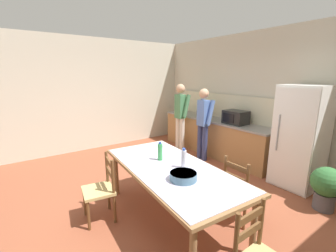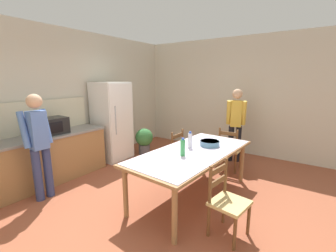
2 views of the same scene
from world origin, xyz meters
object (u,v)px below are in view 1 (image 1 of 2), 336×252
Objects in this scene: bottle_near_centre at (160,152)px; serving_bowl at (183,176)px; chair_side_near_left at (101,189)px; person_at_counter at (203,121)px; microwave at (236,117)px; refrigerator at (300,137)px; dining_table at (171,171)px; chair_side_far_right at (241,190)px; potted_plant at (326,186)px; person_at_sink at (180,114)px; paper_bag at (203,110)px; bottle_off_centre at (184,159)px.

bottle_near_centre is 0.84× the size of serving_bowl.
person_at_counter is at bearing 115.30° from chair_side_near_left.
refrigerator is at bearing -0.77° from microwave.
person_at_counter is at bearing 125.69° from dining_table.
chair_side_far_right is 1.36m from potted_plant.
microwave is at bearing -47.97° from chair_side_far_right.
chair_side_far_right is 0.52× the size of person_at_sink.
person_at_sink reaches higher than serving_bowl.
serving_bowl is at bearing -138.82° from person_at_counter.
paper_bag is 3.11m from bottle_off_centre.
person_at_counter is at bearing -165.28° from refrigerator.
chair_side_near_left is (-0.56, -0.78, -0.27)m from dining_table.
bottle_near_centre is at bearing -55.73° from paper_bag.
microwave is 1.85× the size of bottle_off_centre.
refrigerator reaches higher than bottle_near_centre.
bottle_near_centre is 1.23m from chair_side_far_right.
person_at_counter reaches higher than chair_side_near_left.
person_at_counter is at bearing 119.97° from bottle_near_centre.
bottle_off_centre is at bearing 56.79° from chair_side_far_right.
person_at_counter is at bearing -42.96° from paper_bag.
paper_bag is 0.40× the size of chair_side_far_right.
bottle_off_centre reaches higher than serving_bowl.
microwave is at bearing -69.90° from person_at_sink.
bottle_off_centre is at bearing 45.08° from dining_table.
refrigerator is 1.99× the size of chair_side_near_left.
person_at_sink is at bearing 142.22° from serving_bowl.
potted_plant is (2.05, -0.45, -0.65)m from microwave.
paper_bag is at bearing 131.57° from bottle_off_centre.
serving_bowl is 2.71m from person_at_counter.
microwave reaches higher than chair_side_far_right.
bottle_off_centre reaches higher than dining_table.
person_at_sink is (-2.26, 1.95, 0.27)m from dining_table.
dining_table is at bearing -119.83° from potted_plant.
potted_plant is (0.58, 1.23, -0.06)m from chair_side_far_right.
potted_plant is at bearing 54.18° from bottle_near_centre.
refrigerator reaches higher than person_at_sink.
serving_bowl is (1.29, -2.55, -0.21)m from microwave.
bottle_near_centre is (0.61, -2.43, -0.14)m from microwave.
paper_bag is 3.19m from potted_plant.
bottle_near_centre is 0.69m from serving_bowl.
dining_table is at bearing -101.92° from refrigerator.
chair_side_near_left is at bearing -121.57° from potted_plant.
person_at_sink reaches higher than chair_side_far_right.
paper_bag is 0.21× the size of person_at_sink.
bottle_off_centre is 0.30× the size of chair_side_far_right.
person_at_sink is (-1.98, 1.94, 0.07)m from bottle_near_centre.
bottle_off_centre is 2.36m from person_at_counter.
bottle_off_centre is at bearing -118.63° from potted_plant.
serving_bowl reaches higher than potted_plant.
person_at_sink reaches higher than microwave.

